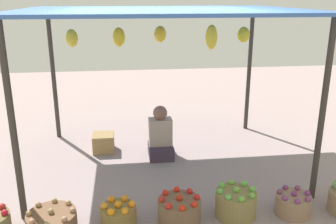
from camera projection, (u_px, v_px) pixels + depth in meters
The scene contains 9 objects.
ground_plane at pixel (163, 162), 5.39m from camera, with size 14.00×14.00×0.00m, color gray.
market_stall_structure at pixel (162, 20), 4.78m from camera, with size 3.61×2.75×2.15m.
vendor_person at pixel (161, 137), 5.50m from camera, with size 0.36×0.44×0.78m.
basket_potatoes at pixel (52, 222), 3.76m from camera, with size 0.50×0.50×0.27m.
basket_oranges at pixel (119, 214), 3.89m from camera, with size 0.38×0.38×0.27m.
basket_red_tomatoes at pixel (179, 210), 3.92m from camera, with size 0.46×0.46×0.32m.
basket_green_apples at pixel (236, 203), 4.02m from camera, with size 0.44×0.44×0.35m.
basket_purple_onions at pixel (293, 204), 4.07m from camera, with size 0.38×0.38×0.28m.
wooden_crate_near_vendor at pixel (104, 143), 5.73m from camera, with size 0.32×0.34×0.27m, color #9F7D4A.
Camera 1 is at (-0.54, -4.89, 2.32)m, focal length 39.49 mm.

